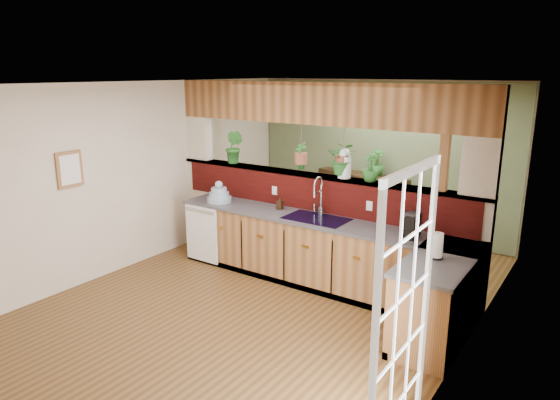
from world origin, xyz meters
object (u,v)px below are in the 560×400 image
Objects in this scene: soap_dispenser at (280,203)px; paper_towel at (437,246)px; faucet at (319,194)px; dish_stack at (219,195)px; shelving_console at (361,205)px; glass_jar at (345,163)px; coffee_maker at (411,227)px.

paper_towel is (2.35, -0.63, 0.04)m from soap_dispenser.
faucet is 1.48× the size of dish_stack.
shelving_console is (-0.38, 2.12, -0.68)m from faucet.
shelving_console is (-2.15, 2.80, -0.53)m from paper_towel.
dish_stack is 0.21× the size of shelving_console.
faucet is 1.82× the size of paper_towel.
dish_stack is 0.93× the size of glass_jar.
coffee_maker reaches higher than shelving_console.
coffee_maker is 0.66m from paper_towel.
dish_stack is 0.96m from soap_dispenser.
paper_towel is (1.77, -0.67, -0.15)m from faucet.
soap_dispenser is 0.62× the size of coffee_maker.
glass_jar reaches higher than dish_stack.
glass_jar is (0.24, 0.22, 0.40)m from faucet.
shelving_console is (-1.70, 2.32, -0.53)m from coffee_maker.
faucet is at bearing -137.29° from glass_jar.
glass_jar is at bearing 18.17° from soap_dispenser.
dish_stack reaches higher than paper_towel.
faucet is 0.62m from soap_dispenser.
paper_towel is 0.17× the size of shelving_console.
paper_towel reaches higher than soap_dispenser.
coffee_maker is at bearing -21.19° from glass_jar.
paper_towel is at bearing -37.36° from shelving_console.
faucet is at bearing 159.15° from paper_towel.
shelving_console is at bearing 100.21° from faucet.
coffee_maker is at bearing 133.08° from paper_towel.
paper_towel is at bearing -45.82° from coffee_maker.
dish_stack reaches higher than shelving_console.
glass_jar is (-1.52, 0.90, 0.55)m from paper_towel.
glass_jar is at bearing 42.71° from faucet.
soap_dispenser is (-0.58, -0.05, -0.19)m from faucet.
glass_jar is at bearing 13.95° from dish_stack.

